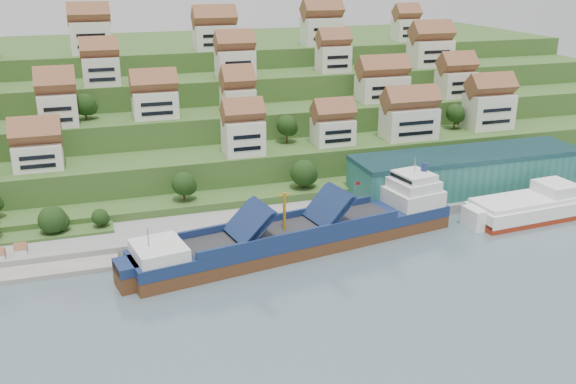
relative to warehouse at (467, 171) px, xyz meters
name	(u,v)px	position (x,y,z in m)	size (l,w,h in m)	color
ground	(294,251)	(-52.00, -17.00, -7.20)	(300.00, 300.00, 0.00)	slate
quay	(353,210)	(-32.00, -2.00, -6.10)	(180.00, 14.00, 2.20)	gray
pebble_beach	(1,262)	(-110.00, -5.00, -6.70)	(45.00, 20.00, 1.00)	gray
hillside	(201,103)	(-52.00, 86.55, 3.46)	(260.00, 128.00, 31.00)	#2D4C1E
hillside_village	(234,84)	(-49.55, 44.31, 17.42)	(162.41, 61.98, 29.53)	silver
hillside_trees	(225,147)	(-57.96, 20.15, 6.13)	(138.89, 62.21, 29.98)	#1D3A13
warehouse	(467,171)	(0.00, 0.00, 0.00)	(60.00, 15.00, 10.00)	#276A60
flagpole	(355,195)	(-33.89, -7.00, -0.32)	(1.28, 0.16, 8.00)	gray
cargo_ship	(308,234)	(-48.53, -16.22, -4.13)	(72.43, 23.18, 15.79)	#522F19
second_ship	(531,207)	(7.31, -16.69, -4.60)	(30.43, 13.14, 8.61)	maroon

